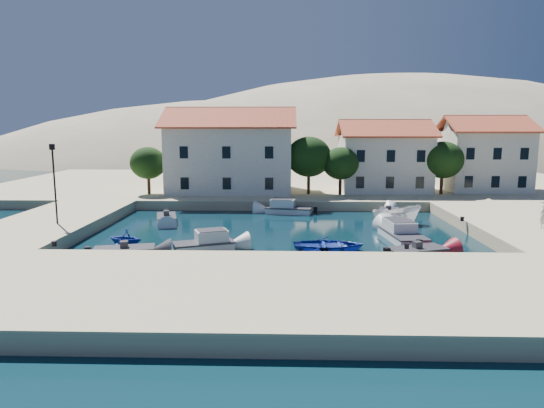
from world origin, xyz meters
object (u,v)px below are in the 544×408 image
(lamppost, at_px, (54,176))
(building_left, at_px, (231,149))
(rowboat_south, at_px, (329,250))
(building_right, at_px, (483,152))
(cabin_cruiser_east, at_px, (403,234))
(pedestrian, at_px, (543,216))
(boat_east, at_px, (396,225))
(building_mid, at_px, (384,155))
(cabin_cruiser_south, at_px, (204,244))

(lamppost, bearing_deg, building_left, 60.10)
(lamppost, bearing_deg, rowboat_south, -10.50)
(building_right, relative_size, lamppost, 1.52)
(cabin_cruiser_east, distance_m, pedestrian, 10.52)
(boat_east, distance_m, pedestrian, 11.30)
(building_mid, relative_size, rowboat_south, 2.14)
(boat_east, relative_size, pedestrian, 2.59)
(building_left, xyz_separation_m, pedestrian, (25.75, -20.54, -4.03))
(building_mid, bearing_deg, building_left, -176.82)
(boat_east, bearing_deg, building_mid, -25.42)
(building_mid, distance_m, cabin_cruiser_south, 30.89)
(rowboat_south, bearing_deg, building_left, 20.37)
(lamppost, relative_size, cabin_cruiser_south, 1.38)
(rowboat_south, relative_size, cabin_cruiser_east, 0.85)
(building_left, xyz_separation_m, building_mid, (18.00, 1.00, -0.71))
(building_right, relative_size, cabin_cruiser_south, 2.10)
(cabin_cruiser_south, bearing_deg, building_right, 20.20)
(building_left, bearing_deg, building_right, 3.81)
(building_right, relative_size, cabin_cruiser_east, 1.64)
(building_left, bearing_deg, cabin_cruiser_east, -53.40)
(building_right, xyz_separation_m, rowboat_south, (-20.55, -25.88, -5.47))
(lamppost, distance_m, cabin_cruiser_south, 13.62)
(rowboat_south, bearing_deg, cabin_cruiser_east, -62.22)
(cabin_cruiser_south, bearing_deg, lamppost, 139.57)
(building_mid, relative_size, boat_east, 2.24)
(lamppost, bearing_deg, boat_east, 10.47)
(rowboat_south, distance_m, boat_east, 11.22)
(rowboat_south, distance_m, cabin_cruiser_east, 6.73)
(building_left, xyz_separation_m, rowboat_south, (9.45, -23.88, -5.94))
(building_left, bearing_deg, rowboat_south, -68.41)
(building_right, distance_m, cabin_cruiser_east, 27.43)
(pedestrian, bearing_deg, rowboat_south, -20.22)
(cabin_cruiser_east, height_order, pedestrian, pedestrian)
(building_left, xyz_separation_m, building_right, (30.00, 2.00, -0.46))
(building_mid, distance_m, building_right, 12.04)
(lamppost, bearing_deg, cabin_cruiser_south, -18.82)
(rowboat_south, bearing_deg, building_mid, -20.18)
(cabin_cruiser_south, relative_size, pedestrian, 2.48)
(rowboat_south, height_order, boat_east, boat_east)
(building_mid, height_order, cabin_cruiser_south, building_mid)
(building_left, distance_m, building_right, 30.07)
(rowboat_south, relative_size, pedestrian, 2.70)
(building_left, distance_m, lamppost, 23.10)
(building_mid, xyz_separation_m, cabin_cruiser_south, (-17.26, -25.17, -4.75))
(cabin_cruiser_south, bearing_deg, building_mid, 33.95)
(building_left, bearing_deg, lamppost, -119.90)
(boat_east, bearing_deg, lamppost, 81.69)
(lamppost, bearing_deg, building_right, 27.93)
(lamppost, xyz_separation_m, boat_east, (27.65, 5.11, -4.75))
(building_left, distance_m, building_mid, 18.04)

